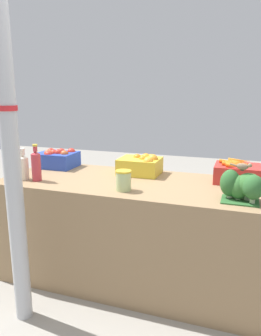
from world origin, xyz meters
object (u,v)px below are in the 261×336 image
at_px(apple_crate, 57,158).
at_px(juice_bottle_amber, 12,163).
at_px(sparrow_bird, 243,166).
at_px(broccoli_pile, 244,186).
at_px(juice_bottle_cloudy, 23,166).
at_px(support_pole, 7,108).
at_px(juice_bottle_ruby, 36,165).
at_px(orange_crate, 142,164).
at_px(pickle_jar, 124,180).
at_px(carrot_crate, 237,173).

xyz_separation_m(apple_crate, juice_bottle_amber, (-0.12, -0.44, 0.04)).
bearing_deg(apple_crate, sparrow_bird, -15.18).
bearing_deg(broccoli_pile, juice_bottle_cloudy, -179.35).
xyz_separation_m(support_pole, juice_bottle_ruby, (-0.16, 0.45, -0.44)).
height_order(orange_crate, pickle_jar, orange_crate).
relative_size(support_pole, carrot_crate, 8.37).
relative_size(juice_bottle_cloudy, juice_bottle_ruby, 0.87).
distance_m(support_pole, juice_bottle_amber, 0.73).
bearing_deg(sparrow_bird, support_pole, -146.42).
relative_size(apple_crate, juice_bottle_ruby, 1.17).
bearing_deg(apple_crate, juice_bottle_ruby, -77.72).
height_order(support_pole, juice_bottle_cloudy, support_pole).
relative_size(apple_crate, juice_bottle_amber, 1.19).
bearing_deg(carrot_crate, support_pole, -144.37).
height_order(juice_bottle_cloudy, sparrow_bird, same).
bearing_deg(orange_crate, juice_bottle_amber, -153.38).
bearing_deg(carrot_crate, juice_bottle_ruby, -162.47).
bearing_deg(pickle_jar, juice_bottle_cloudy, 178.77).
distance_m(broccoli_pile, juice_bottle_cloudy, 1.58).
bearing_deg(broccoli_pile, carrot_crate, 96.46).
distance_m(apple_crate, carrot_crate, 1.51).
relative_size(broccoli_pile, sparrow_bird, 1.92).
bearing_deg(support_pole, pickle_jar, 38.95).
height_order(carrot_crate, juice_bottle_cloudy, juice_bottle_cloudy).
xyz_separation_m(orange_crate, juice_bottle_cloudy, (-0.79, -0.45, 0.02)).
relative_size(support_pole, broccoli_pile, 10.43).
bearing_deg(orange_crate, apple_crate, -179.63).
bearing_deg(pickle_jar, orange_crate, 92.08).
xyz_separation_m(broccoli_pile, pickle_jar, (-0.76, -0.04, -0.03)).
height_order(support_pole, orange_crate, support_pole).
height_order(broccoli_pile, pickle_jar, broccoli_pile).
xyz_separation_m(carrot_crate, sparrow_bird, (0.04, -0.42, 0.14)).
distance_m(juice_bottle_amber, juice_bottle_cloudy, 0.10).
height_order(carrot_crate, pickle_jar, carrot_crate).
relative_size(pickle_jar, sparrow_bird, 1.03).
relative_size(orange_crate, juice_bottle_cloudy, 1.35).
bearing_deg(pickle_jar, broccoli_pile, 2.64).
distance_m(broccoli_pile, sparrow_bird, 0.12).
height_order(support_pole, sparrow_bird, support_pole).
relative_size(orange_crate, sparrow_bird, 2.39).
bearing_deg(juice_bottle_ruby, broccoli_pile, 0.70).
bearing_deg(orange_crate, sparrow_bird, -28.90).
xyz_separation_m(pickle_jar, sparrow_bird, (0.75, 0.04, 0.15)).
height_order(broccoli_pile, juice_bottle_cloudy, juice_bottle_cloudy).
xyz_separation_m(apple_crate, juice_bottle_cloudy, (-0.02, -0.44, 0.02)).
xyz_separation_m(orange_crate, broccoli_pile, (0.78, -0.43, 0.02)).
relative_size(broccoli_pile, pickle_jar, 1.87).
height_order(broccoli_pile, sparrow_bird, sparrow_bird).
bearing_deg(sparrow_bird, apple_crate, 178.07).
xyz_separation_m(support_pole, juice_bottle_cloudy, (-0.27, 0.45, -0.46)).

